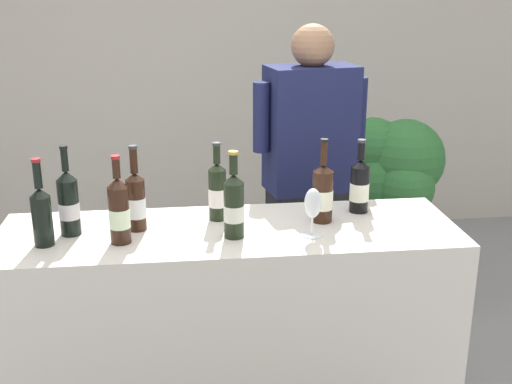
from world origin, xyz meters
TOP-DOWN VIEW (x-y plane):
  - wall_back at (0.00, 2.60)m, footprint 8.00×0.10m
  - counter at (0.00, 0.00)m, footprint 1.81×0.56m
  - wine_bottle_0 at (0.56, 0.14)m, footprint 0.08×0.08m
  - wine_bottle_1 at (-0.69, -0.08)m, footprint 0.07×0.07m
  - wine_bottle_2 at (-0.04, 0.12)m, footprint 0.07×0.07m
  - wine_bottle_3 at (-0.41, -0.09)m, footprint 0.08×0.08m
  - wine_bottle_4 at (0.01, -0.08)m, footprint 0.08×0.08m
  - wine_bottle_5 at (-0.61, 0.02)m, footprint 0.08×0.08m
  - wine_bottle_6 at (0.38, 0.05)m, footprint 0.08×0.08m
  - wine_bottle_7 at (-0.36, 0.04)m, footprint 0.08×0.08m
  - wine_glass at (0.31, -0.10)m, footprint 0.08×0.08m
  - person_server at (0.45, 0.68)m, footprint 0.58×0.31m
  - potted_shrub at (1.05, 1.21)m, footprint 0.61×0.53m

SIDE VIEW (x-z plane):
  - counter at x=0.00m, z-range 0.00..1.01m
  - potted_shrub at x=1.05m, z-range 0.20..1.36m
  - person_server at x=0.45m, z-range -0.02..1.73m
  - wine_bottle_0 at x=0.56m, z-range 0.96..1.28m
  - wine_bottle_6 at x=0.38m, z-range 0.95..1.30m
  - wine_bottle_7 at x=-0.36m, z-range 0.96..1.30m
  - wine_bottle_2 at x=-0.04m, z-range 0.96..1.29m
  - wine_glass at x=0.31m, z-range 1.03..1.22m
  - wine_bottle_1 at x=-0.69m, z-range 0.96..1.30m
  - wine_bottle_3 at x=-0.41m, z-range 0.96..1.30m
  - wine_bottle_4 at x=0.01m, z-range 0.96..1.30m
  - wine_bottle_5 at x=-0.61m, z-range 0.96..1.31m
  - wall_back at x=0.00m, z-range 0.00..2.80m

